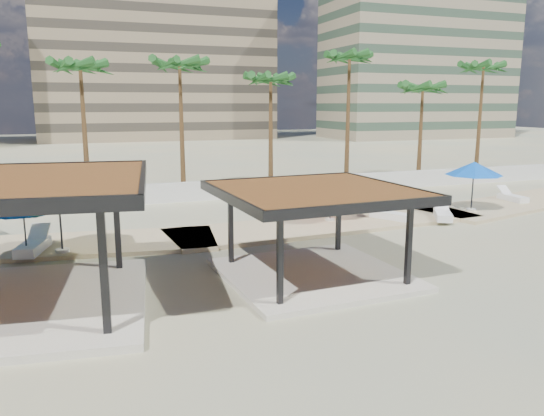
{
  "coord_description": "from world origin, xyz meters",
  "views": [
    {
      "loc": [
        -9.49,
        -15.83,
        5.88
      ],
      "look_at": [
        -1.63,
        5.55,
        1.4
      ],
      "focal_mm": 35.0,
      "sensor_mm": 36.0,
      "label": 1
    }
  ],
  "objects": [
    {
      "name": "umbrella_d",
      "position": [
        10.4,
        6.91,
        2.48
      ],
      "size": [
        3.42,
        3.42,
        2.68
      ],
      "rotation": [
        0.0,
        0.0,
        0.15
      ],
      "color": "beige",
      "rests_on": "promenade"
    },
    {
      "name": "building_mid",
      "position": [
        4.0,
        78.0,
        14.27
      ],
      "size": [
        38.0,
        16.0,
        30.4
      ],
      "color": "#847259",
      "rests_on": "ground"
    },
    {
      "name": "palm_h",
      "position": [
        21.0,
        18.8,
        8.37
      ],
      "size": [
        3.0,
        3.0,
        9.55
      ],
      "color": "brown",
      "rests_on": "ground"
    },
    {
      "name": "pavilion_central",
      "position": [
        -2.11,
        0.11,
        1.87
      ],
      "size": [
        6.46,
        6.46,
        3.14
      ],
      "rotation": [
        0.0,
        0.0,
        0.04
      ],
      "color": "beige",
      "rests_on": "ground"
    },
    {
      "name": "lounger_c",
      "position": [
        5.13,
        6.71,
        0.38
      ],
      "size": [
        1.66,
        2.2,
        0.81
      ],
      "rotation": [
        0.0,
        0.0,
        2.09
      ],
      "color": "white",
      "rests_on": "promenade"
    },
    {
      "name": "palm_g",
      "position": [
        15.0,
        18.2,
        6.8
      ],
      "size": [
        3.0,
        3.0,
        7.89
      ],
      "color": "brown",
      "rests_on": "ground"
    },
    {
      "name": "umbrella_b",
      "position": [
        -10.28,
        5.8,
        2.57
      ],
      "size": [
        4.13,
        4.13,
        2.79
      ],
      "rotation": [
        0.0,
        0.0,
        0.42
      ],
      "color": "beige",
      "rests_on": "promenade"
    },
    {
      "name": "lounger_d",
      "position": [
        14.89,
        8.6,
        0.37
      ],
      "size": [
        0.78,
        2.12,
        0.79
      ],
      "rotation": [
        0.0,
        0.0,
        1.52
      ],
      "color": "white",
      "rests_on": "promenade"
    },
    {
      "name": "building_east",
      "position": [
        48.0,
        66.0,
        17.27
      ],
      "size": [
        32.0,
        15.0,
        36.4
      ],
      "color": "gray",
      "rests_on": "ground"
    },
    {
      "name": "palm_d",
      "position": [
        -3.0,
        18.9,
        8.03
      ],
      "size": [
        3.0,
        3.0,
        9.19
      ],
      "color": "brown",
      "rests_on": "ground"
    },
    {
      "name": "palm_f",
      "position": [
        9.0,
        18.6,
        8.75
      ],
      "size": [
        3.0,
        3.0,
        9.95
      ],
      "color": "brown",
      "rests_on": "ground"
    },
    {
      "name": "umbrella_f",
      "position": [
        -11.56,
        5.8,
        2.15
      ],
      "size": [
        3.38,
        3.38,
        2.29
      ],
      "rotation": [
        0.0,
        0.0,
        0.4
      ],
      "color": "beige",
      "rests_on": "promenade"
    },
    {
      "name": "lounger_b",
      "position": [
        7.71,
        5.84,
        0.38
      ],
      "size": [
        1.79,
        2.29,
        0.85
      ],
      "rotation": [
        0.0,
        0.0,
        1.02
      ],
      "color": "white",
      "rests_on": "promenade"
    },
    {
      "name": "boundary_wall",
      "position": [
        0.0,
        16.0,
        0.6
      ],
      "size": [
        56.0,
        0.3,
        1.2
      ],
      "primitive_type": "cube",
      "color": "silver",
      "rests_on": "ground"
    },
    {
      "name": "palm_e",
      "position": [
        3.0,
        18.4,
        7.23
      ],
      "size": [
        3.0,
        3.0,
        8.34
      ],
      "color": "brown",
      "rests_on": "ground"
    },
    {
      "name": "promenade",
      "position": [
        2.0,
        7.67,
        0.06
      ],
      "size": [
        44.45,
        7.97,
        0.24
      ],
      "color": "#C6B284",
      "rests_on": "ground"
    },
    {
      "name": "ground",
      "position": [
        0.0,
        0.0,
        0.0
      ],
      "size": [
        200.0,
        200.0,
        0.0
      ],
      "primitive_type": "plane",
      "color": "tan",
      "rests_on": "ground"
    },
    {
      "name": "pavilion_west",
      "position": [
        -11.45,
        0.43,
        2.32
      ],
      "size": [
        8.57,
        8.57,
        3.88
      ],
      "rotation": [
        0.0,
        0.0,
        -0.13
      ],
      "color": "beige",
      "rests_on": "ground"
    },
    {
      "name": "lounger_a",
      "position": [
        -11.36,
        6.32,
        0.39
      ],
      "size": [
        1.31,
        2.46,
        0.89
      ],
      "rotation": [
        0.0,
        0.0,
        1.32
      ],
      "color": "white",
      "rests_on": "promenade"
    },
    {
      "name": "umbrella_c",
      "position": [
        2.11,
        7.35,
        2.18
      ],
      "size": [
        2.99,
        2.99,
        2.33
      ],
      "rotation": [
        0.0,
        0.0,
        0.16
      ],
      "color": "beige",
      "rests_on": "promenade"
    },
    {
      "name": "palm_c",
      "position": [
        -9.0,
        18.1,
        7.74
      ],
      "size": [
        3.0,
        3.0,
        8.87
      ],
      "color": "brown",
      "rests_on": "ground"
    }
  ]
}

